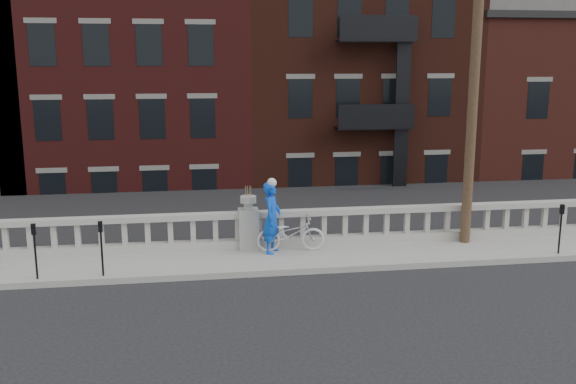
# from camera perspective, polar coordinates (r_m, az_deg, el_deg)

# --- Properties ---
(ground) EXTENTS (120.00, 120.00, 0.00)m
(ground) POSITION_cam_1_polar(r_m,az_deg,el_deg) (14.30, -2.02, -10.07)
(ground) COLOR black
(ground) RESTS_ON ground
(sidewalk) EXTENTS (32.00, 2.20, 0.15)m
(sidewalk) POSITION_cam_1_polar(r_m,az_deg,el_deg) (17.08, -3.20, -6.12)
(sidewalk) COLOR gray
(sidewalk) RESTS_ON ground
(balustrade) EXTENTS (28.00, 0.34, 1.03)m
(balustrade) POSITION_cam_1_polar(r_m,az_deg,el_deg) (17.83, -3.52, -3.46)
(balustrade) COLOR gray
(balustrade) RESTS_ON sidewalk
(planter_pedestal) EXTENTS (0.55, 0.55, 1.76)m
(planter_pedestal) POSITION_cam_1_polar(r_m,az_deg,el_deg) (17.78, -3.53, -2.87)
(planter_pedestal) COLOR gray
(planter_pedestal) RESTS_ON sidewalk
(lower_level) EXTENTS (80.00, 44.00, 20.80)m
(lower_level) POSITION_cam_1_polar(r_m,az_deg,el_deg) (36.39, -5.44, 7.51)
(lower_level) COLOR #605E59
(lower_level) RESTS_ON ground
(utility_pole) EXTENTS (1.60, 0.28, 10.00)m
(utility_pole) POSITION_cam_1_polar(r_m,az_deg,el_deg) (18.47, 16.30, 11.06)
(utility_pole) COLOR #422D1E
(utility_pole) RESTS_ON sidewalk
(parking_meter_b) EXTENTS (0.10, 0.09, 1.36)m
(parking_meter_b) POSITION_cam_1_polar(r_m,az_deg,el_deg) (16.36, -21.59, -4.39)
(parking_meter_b) COLOR black
(parking_meter_b) RESTS_ON sidewalk
(parking_meter_c) EXTENTS (0.10, 0.09, 1.36)m
(parking_meter_c) POSITION_cam_1_polar(r_m,az_deg,el_deg) (16.08, -16.27, -4.30)
(parking_meter_c) COLOR black
(parking_meter_c) RESTS_ON sidewalk
(parking_meter_d) EXTENTS (0.10, 0.09, 1.36)m
(parking_meter_d) POSITION_cam_1_polar(r_m,az_deg,el_deg) (18.68, 23.09, -2.57)
(parking_meter_d) COLOR black
(parking_meter_d) RESTS_ON sidewalk
(bicycle) EXTENTS (1.87, 0.70, 0.97)m
(bicycle) POSITION_cam_1_polar(r_m,az_deg,el_deg) (17.52, 0.24, -3.72)
(bicycle) COLOR silver
(bicycle) RESTS_ON sidewalk
(cyclist) EXTENTS (0.72, 0.84, 1.95)m
(cyclist) POSITION_cam_1_polar(r_m,az_deg,el_deg) (17.27, -1.44, -2.29)
(cyclist) COLOR blue
(cyclist) RESTS_ON sidewalk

